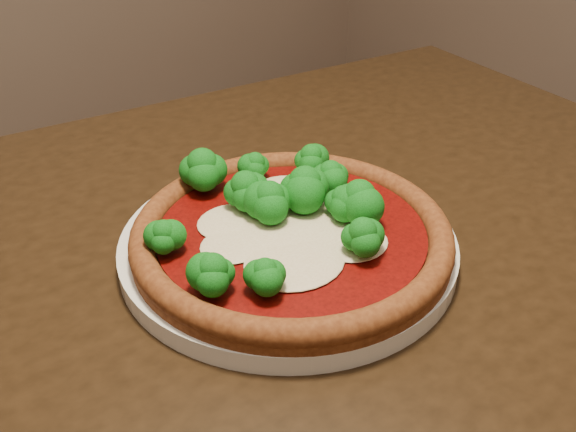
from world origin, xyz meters
TOP-DOWN VIEW (x-y plane):
  - dining_table at (0.15, 0.23)m, footprint 1.25×1.05m
  - plate at (0.19, 0.27)m, footprint 0.30×0.30m
  - pizza at (0.19, 0.26)m, footprint 0.28×0.28m

SIDE VIEW (x-z plane):
  - dining_table at x=0.15m, z-range 0.28..1.03m
  - plate at x=0.19m, z-range 0.75..0.77m
  - pizza at x=0.19m, z-range 0.75..0.82m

